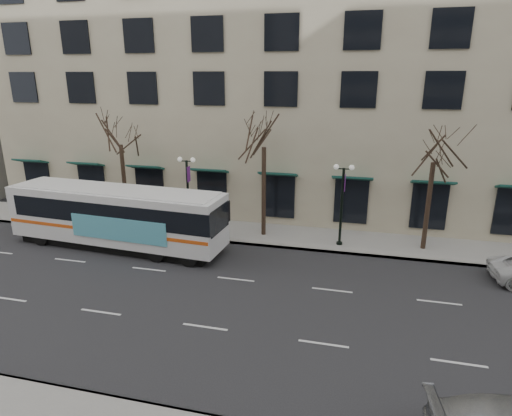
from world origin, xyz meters
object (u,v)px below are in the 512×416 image
(tree_far_mid, at_px, (264,132))
(city_bus, at_px, (118,216))
(tree_far_left, at_px, (119,130))
(lamp_post_left, at_px, (188,191))
(lamp_post_right, at_px, (342,201))
(tree_far_right, at_px, (435,146))

(tree_far_mid, height_order, city_bus, tree_far_mid)
(tree_far_left, distance_m, lamp_post_left, 6.29)
(tree_far_mid, xyz_separation_m, lamp_post_right, (5.01, -0.60, -3.96))
(tree_far_mid, height_order, lamp_post_left, tree_far_mid)
(tree_far_right, xyz_separation_m, lamp_post_right, (-4.99, -0.60, -3.48))
(tree_far_left, distance_m, lamp_post_right, 15.48)
(tree_far_left, height_order, lamp_post_right, tree_far_left)
(lamp_post_left, relative_size, lamp_post_right, 1.00)
(lamp_post_left, distance_m, lamp_post_right, 10.00)
(lamp_post_left, bearing_deg, tree_far_mid, 6.85)
(tree_far_left, xyz_separation_m, lamp_post_right, (15.01, -0.60, -3.75))
(lamp_post_right, bearing_deg, tree_far_mid, 173.17)
(tree_far_right, xyz_separation_m, city_bus, (-18.29, -3.88, -4.38))
(tree_far_mid, distance_m, lamp_post_left, 6.40)
(tree_far_mid, bearing_deg, lamp_post_right, -6.83)
(tree_far_right, distance_m, lamp_post_left, 15.40)
(lamp_post_left, height_order, city_bus, lamp_post_left)
(tree_far_mid, bearing_deg, tree_far_left, -180.00)
(tree_far_right, bearing_deg, tree_far_mid, 180.00)
(tree_far_left, xyz_separation_m, lamp_post_left, (5.01, -0.60, -3.75))
(tree_far_mid, distance_m, tree_far_right, 10.01)
(tree_far_mid, height_order, tree_far_right, tree_far_mid)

